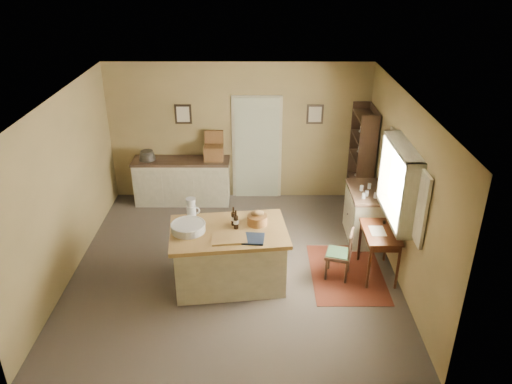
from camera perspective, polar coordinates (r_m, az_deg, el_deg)
ground at (r=8.06m, az=-2.44°, el=-8.29°), size 5.00×5.00×0.00m
wall_back at (r=9.69m, az=-1.98°, el=6.82°), size 5.00×0.10×2.70m
wall_front at (r=5.25m, az=-3.87°, el=-11.55°), size 5.00×0.10×2.70m
wall_left at (r=7.91m, az=-21.05°, el=0.39°), size 0.10×5.00×2.70m
wall_right at (r=7.68m, az=16.34°, el=0.35°), size 0.10×5.00×2.70m
ceiling at (r=6.90m, az=-2.87°, el=10.54°), size 5.00×5.00×0.00m
door at (r=9.76m, az=0.10°, el=5.13°), size 0.97×0.06×2.11m
framed_prints at (r=9.55m, az=-0.80°, el=8.88°), size 2.82×0.02×0.38m
window at (r=7.40m, az=16.35°, el=1.07°), size 0.25×1.99×1.12m
work_island at (r=7.42m, az=-3.16°, el=-7.18°), size 1.80×1.29×1.20m
sideboard at (r=9.84m, az=-8.39°, el=1.40°), size 1.86×0.53×1.18m
rug at (r=7.98m, az=10.31°, el=-9.11°), size 1.10×1.60×0.01m
writing_desk at (r=7.72m, az=14.00°, el=-5.00°), size 0.50×0.82×0.82m
desk_chair at (r=7.68m, az=9.39°, el=-7.04°), size 0.46×0.46×0.79m
right_cabinet at (r=8.75m, az=12.30°, el=-2.44°), size 0.57×1.02×0.99m
shelving_unit at (r=9.54m, az=12.24°, el=3.60°), size 0.34×0.90×1.99m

